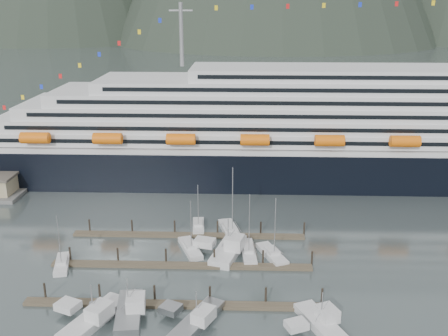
{
  "coord_description": "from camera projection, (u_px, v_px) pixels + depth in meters",
  "views": [
    {
      "loc": [
        5.93,
        -82.91,
        46.87
      ],
      "look_at": [
        2.16,
        22.0,
        13.06
      ],
      "focal_mm": 42.0,
      "sensor_mm": 36.0,
      "label": 1
    }
  ],
  "objects": [
    {
      "name": "sailboat_h",
      "position": [
        272.0,
        255.0,
        100.02
      ],
      "size": [
        6.06,
        9.72,
        12.8
      ],
      "rotation": [
        0.0,
        0.0,
        1.96
      ],
      "color": "silver",
      "rests_on": "ground"
    },
    {
      "name": "trawler_b",
      "position": [
        128.0,
        311.0,
        81.0
      ],
      "size": [
        8.92,
        11.69,
        7.35
      ],
      "rotation": [
        0.0,
        0.0,
        1.71
      ],
      "color": "gray",
      "rests_on": "ground"
    },
    {
      "name": "dock_far",
      "position": [
        189.0,
        235.0,
        108.78
      ],
      "size": [
        48.18,
        2.28,
        3.2
      ],
      "color": "#4C4231",
      "rests_on": "ground"
    },
    {
      "name": "sailboat_a",
      "position": [
        62.0,
        264.0,
        96.43
      ],
      "size": [
        4.17,
        8.6,
        10.78
      ],
      "rotation": [
        0.0,
        0.0,
        1.8
      ],
      "color": "silver",
      "rests_on": "ground"
    },
    {
      "name": "cruise_ship",
      "position": [
        332.0,
        135.0,
        140.99
      ],
      "size": [
        210.0,
        30.4,
        50.3
      ],
      "color": "black",
      "rests_on": "ground"
    },
    {
      "name": "sailboat_f",
      "position": [
        198.0,
        227.0,
        112.45
      ],
      "size": [
        3.03,
        8.33,
        10.59
      ],
      "rotation": [
        0.0,
        0.0,
        1.65
      ],
      "color": "silver",
      "rests_on": "ground"
    },
    {
      "name": "trawler_d",
      "position": [
        320.0,
        323.0,
        78.25
      ],
      "size": [
        9.41,
        11.35,
        6.49
      ],
      "rotation": [
        0.0,
        0.0,
        1.98
      ],
      "color": "silver",
      "rests_on": "ground"
    },
    {
      "name": "trawler_a",
      "position": [
        93.0,
        317.0,
        79.51
      ],
      "size": [
        10.84,
        13.26,
        7.1
      ],
      "rotation": [
        0.0,
        0.0,
        1.16
      ],
      "color": "silver",
      "rests_on": "ground"
    },
    {
      "name": "sailboat_c",
      "position": [
        190.0,
        249.0,
        102.46
      ],
      "size": [
        5.84,
        9.83,
        11.27
      ],
      "rotation": [
        0.0,
        0.0,
        1.94
      ],
      "color": "silver",
      "rests_on": "ground"
    },
    {
      "name": "dock_near",
      "position": [
        173.0,
        304.0,
        84.05
      ],
      "size": [
        48.18,
        2.28,
        3.2
      ],
      "color": "#4C4231",
      "rests_on": "ground"
    },
    {
      "name": "trawler_c",
      "position": [
        196.0,
        320.0,
        79.0
      ],
      "size": [
        10.24,
        12.42,
        6.23
      ],
      "rotation": [
        0.0,
        0.0,
        1.12
      ],
      "color": "gray",
      "rests_on": "ground"
    },
    {
      "name": "ground",
      "position": [
        208.0,
        275.0,
        93.44
      ],
      "size": [
        1600.0,
        1600.0,
        0.0
      ],
      "primitive_type": "plane",
      "color": "#485455",
      "rests_on": "ground"
    },
    {
      "name": "trawler_e",
      "position": [
        227.0,
        249.0,
        100.83
      ],
      "size": [
        10.47,
        13.22,
        8.23
      ],
      "rotation": [
        0.0,
        0.0,
        1.31
      ],
      "color": "silver",
      "rests_on": "ground"
    },
    {
      "name": "sailboat_d",
      "position": [
        248.0,
        252.0,
        101.05
      ],
      "size": [
        3.36,
        10.63,
        13.11
      ],
      "rotation": [
        0.0,
        0.0,
        1.66
      ],
      "color": "silver",
      "rests_on": "ground"
    },
    {
      "name": "dock_mid",
      "position": [
        182.0,
        265.0,
        96.42
      ],
      "size": [
        48.18,
        2.28,
        3.2
      ],
      "color": "#4C4231",
      "rests_on": "ground"
    },
    {
      "name": "sailboat_g",
      "position": [
        231.0,
        232.0,
        109.63
      ],
      "size": [
        5.91,
        12.21,
        15.6
      ],
      "rotation": [
        0.0,
        0.0,
        1.83
      ],
      "color": "silver",
      "rests_on": "ground"
    }
  ]
}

